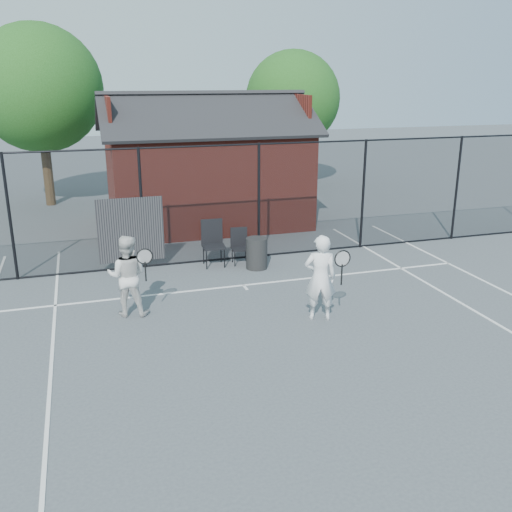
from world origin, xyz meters
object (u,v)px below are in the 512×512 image
object	(u,v)px
clubhouse	(206,174)
chair_right	(240,247)
waste_bin	(257,253)
player_front	(320,278)
chair_left	(214,244)
player_back	(127,276)

from	to	relation	value
clubhouse	chair_right	world-z (taller)	clubhouse
clubhouse	waste_bin	world-z (taller)	clubhouse
clubhouse	player_front	distance (m)	8.30
chair_left	chair_right	world-z (taller)	chair_left
chair_left	chair_right	distance (m)	0.69
player_back	chair_right	distance (m)	3.91
player_front	chair_left	distance (m)	4.06
player_front	waste_bin	size ratio (longest dim) A/B	2.21
player_back	chair_right	size ratio (longest dim) A/B	1.83
chair_left	chair_right	xyz separation A→B (m)	(0.68, -0.05, -0.12)
clubhouse	chair_left	world-z (taller)	clubhouse
player_front	clubhouse	bearing A→B (deg)	92.87
player_front	chair_left	xyz separation A→B (m)	(-1.23, 3.85, -0.29)
chair_right	waste_bin	size ratio (longest dim) A/B	1.15
player_back	clubhouse	bearing A→B (deg)	65.48
clubhouse	waste_bin	size ratio (longest dim) A/B	8.34
chair_left	waste_bin	world-z (taller)	chair_left
player_front	chair_right	distance (m)	3.87
clubhouse	player_front	world-z (taller)	clubhouse
player_front	chair_left	size ratio (longest dim) A/B	1.51
player_back	chair_left	world-z (taller)	player_back
waste_bin	chair_right	bearing A→B (deg)	123.27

